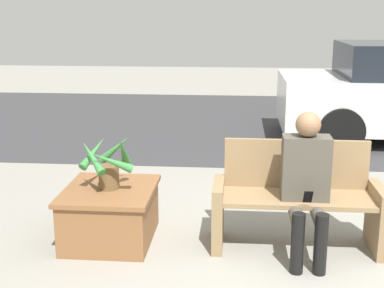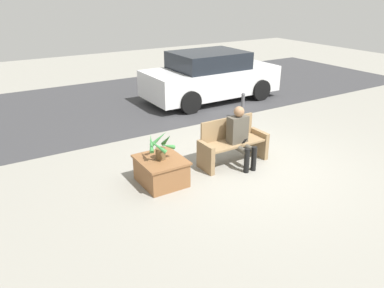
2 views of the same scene
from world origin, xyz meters
name	(u,v)px [view 1 (image 1 of 2)]	position (x,y,z in m)	size (l,w,h in m)	color
ground_plane	(323,263)	(0.00, 0.00, 0.00)	(30.00, 30.00, 0.00)	gray
road_surface	(277,122)	(0.00, 5.60, 0.00)	(20.00, 6.00, 0.01)	#38383A
bench	(297,200)	(-0.20, 0.34, 0.41)	(1.43, 0.51, 0.90)	#8C704C
person_seated	(307,179)	(-0.15, 0.15, 0.66)	(0.39, 0.59, 1.20)	#4C473D
planter_box	(110,212)	(-1.82, 0.30, 0.26)	(0.78, 0.89, 0.48)	brown
potted_plant	(108,163)	(-1.82, 0.29, 0.72)	(0.51, 0.50, 0.49)	brown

